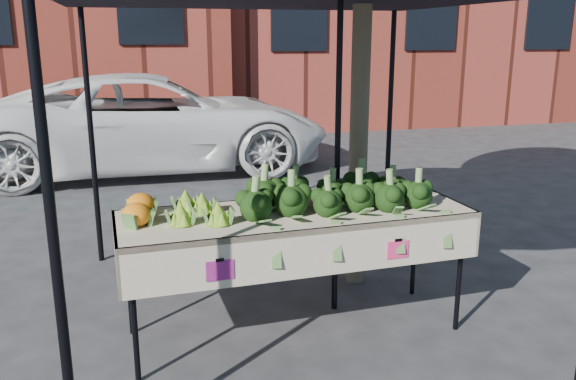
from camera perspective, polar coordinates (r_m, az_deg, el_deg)
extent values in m
plane|color=#29292C|center=(4.34, -0.42, -13.75)|extent=(90.00, 90.00, 0.00)
cube|color=beige|center=(4.19, 0.70, -7.97)|extent=(2.43, 0.91, 0.90)
cube|color=#F22D8C|center=(3.62, -6.94, -7.58)|extent=(0.17, 0.01, 0.12)
cube|color=#EF2D73|center=(3.94, 10.46, -5.84)|extent=(0.17, 0.01, 0.12)
ellipsoid|color=black|center=(4.11, 4.34, 0.11)|extent=(1.38, 0.58, 0.27)
ellipsoid|color=#9AB234|center=(3.93, -8.81, -1.17)|extent=(0.44, 0.58, 0.21)
ellipsoid|color=orange|center=(3.94, -14.20, -1.55)|extent=(0.24, 0.44, 0.19)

